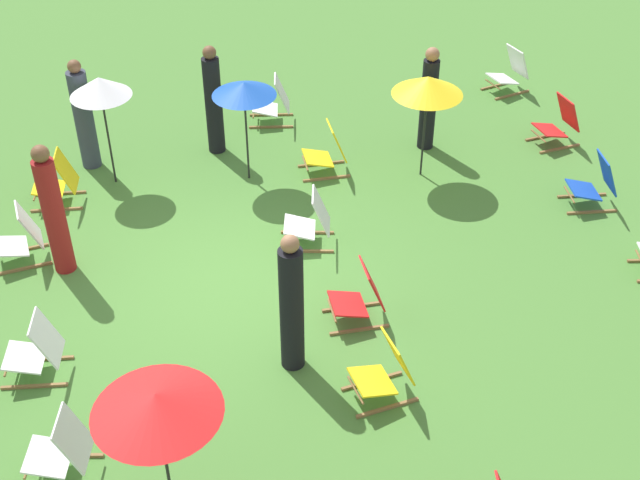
% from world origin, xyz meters
% --- Properties ---
extents(ground_plane, '(40.00, 40.00, 0.00)m').
position_xyz_m(ground_plane, '(0.00, 0.00, 0.00)').
color(ground_plane, '#477A33').
extents(deckchair_0, '(0.57, 0.81, 0.83)m').
position_xyz_m(deckchair_0, '(2.38, 1.38, 0.37)').
color(deckchair_0, olive).
rests_on(deckchair_0, ground).
extents(deckchair_2, '(0.59, 0.82, 0.83)m').
position_xyz_m(deckchair_2, '(1.13, -2.41, 0.37)').
color(deckchair_2, olive).
rests_on(deckchair_2, ground).
extents(deckchair_3, '(0.64, 0.85, 0.83)m').
position_xyz_m(deckchair_3, '(-4.36, 5.82, 0.37)').
color(deckchair_3, olive).
rests_on(deckchair_3, ground).
extents(deckchair_5, '(0.50, 0.78, 0.83)m').
position_xyz_m(deckchair_5, '(-2.39, 1.89, 0.37)').
color(deckchair_5, olive).
rests_on(deckchair_5, ground).
extents(deckchair_6, '(0.57, 0.81, 0.83)m').
position_xyz_m(deckchair_6, '(-2.38, 5.82, 0.37)').
color(deckchair_6, olive).
rests_on(deckchair_6, ground).
extents(deckchair_7, '(0.62, 0.84, 0.83)m').
position_xyz_m(deckchair_7, '(-4.19, 1.39, 0.37)').
color(deckchair_7, olive).
rests_on(deckchair_7, ground).
extents(deckchair_9, '(0.65, 0.86, 0.83)m').
position_xyz_m(deckchair_9, '(-0.62, 1.21, 0.37)').
color(deckchair_9, olive).
rests_on(deckchair_9, ground).
extents(deckchair_10, '(0.64, 0.85, 0.83)m').
position_xyz_m(deckchair_10, '(2.68, -2.13, 0.37)').
color(deckchair_10, olive).
rests_on(deckchair_10, ground).
extents(deckchair_11, '(0.50, 0.77, 0.83)m').
position_xyz_m(deckchair_11, '(1.08, 1.45, 0.37)').
color(deckchair_11, olive).
rests_on(deckchair_11, ground).
extents(deckchair_12, '(0.57, 0.82, 0.83)m').
position_xyz_m(deckchair_12, '(-1.16, -2.68, 0.37)').
color(deckchair_12, olive).
rests_on(deckchair_12, ground).
extents(deckchair_14, '(0.58, 0.82, 0.83)m').
position_xyz_m(deckchair_14, '(-0.57, 5.52, 0.37)').
color(deckchair_14, olive).
rests_on(deckchair_14, ground).
extents(deckchair_15, '(0.57, 0.81, 0.83)m').
position_xyz_m(deckchair_15, '(-2.49, -2.20, 0.37)').
color(deckchair_15, olive).
rests_on(deckchair_15, ground).
extents(umbrella_0, '(1.07, 1.07, 1.69)m').
position_xyz_m(umbrella_0, '(-1.97, 3.31, 1.54)').
color(umbrella_0, black).
rests_on(umbrella_0, ground).
extents(umbrella_1, '(0.96, 0.96, 1.65)m').
position_xyz_m(umbrella_1, '(-2.51, 0.65, 1.54)').
color(umbrella_1, black).
rests_on(umbrella_1, ground).
extents(umbrella_2, '(1.18, 1.18, 1.78)m').
position_xyz_m(umbrella_2, '(3.49, -1.10, 1.66)').
color(umbrella_2, black).
rests_on(umbrella_2, ground).
extents(umbrella_3, '(0.90, 0.90, 1.78)m').
position_xyz_m(umbrella_3, '(-2.88, -1.39, 1.63)').
color(umbrella_3, black).
rests_on(umbrella_3, ground).
extents(person_0, '(0.32, 0.32, 1.75)m').
position_xyz_m(person_0, '(-2.78, 3.66, 0.85)').
color(person_0, black).
rests_on(person_0, ground).
extents(person_1, '(0.40, 0.40, 1.92)m').
position_xyz_m(person_1, '(-0.83, -2.15, 0.93)').
color(person_1, maroon).
rests_on(person_1, ground).
extents(person_2, '(0.37, 0.37, 1.88)m').
position_xyz_m(person_2, '(1.65, 0.48, 0.90)').
color(person_2, black).
rests_on(person_2, ground).
extents(person_3, '(0.42, 0.42, 1.82)m').
position_xyz_m(person_3, '(-3.48, -1.74, 0.86)').
color(person_3, '#333847').
rests_on(person_3, ground).
extents(person_4, '(0.39, 0.39, 1.83)m').
position_xyz_m(person_4, '(-3.47, 0.29, 0.88)').
color(person_4, black).
rests_on(person_4, ground).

